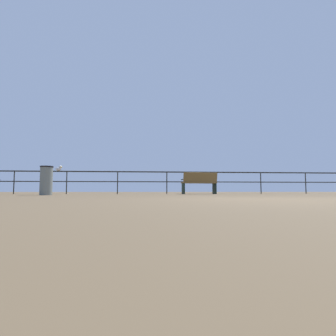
% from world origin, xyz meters
% --- Properties ---
extents(ground_plane, '(60.00, 60.00, 0.00)m').
position_xyz_m(ground_plane, '(0.00, 0.00, 0.00)').
color(ground_plane, brown).
extents(pier_railing, '(23.81, 0.05, 0.99)m').
position_xyz_m(pier_railing, '(-0.00, 7.90, 0.74)').
color(pier_railing, black).
rests_on(pier_railing, ground_plane).
extents(bench_near_left, '(1.50, 0.76, 0.90)m').
position_xyz_m(bench_near_left, '(0.25, 7.20, 0.51)').
color(bench_near_left, brown).
rests_on(bench_near_left, ground_plane).
extents(seagull_on_rail, '(0.39, 0.36, 0.22)m').
position_xyz_m(seagull_on_rail, '(-5.74, 7.88, 1.09)').
color(seagull_on_rail, silver).
rests_on(seagull_on_rail, pier_railing).
extents(trash_bin, '(0.40, 0.40, 0.92)m').
position_xyz_m(trash_bin, '(-5.18, 4.76, 0.46)').
color(trash_bin, slate).
rests_on(trash_bin, ground_plane).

